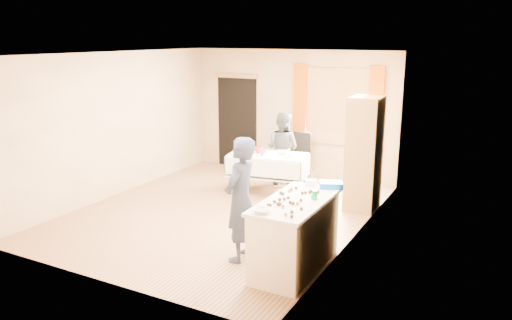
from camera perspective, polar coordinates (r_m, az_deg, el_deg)
The scene contains 29 objects.
floor at distance 8.42m, azimuth -3.76°, elevation -5.99°, with size 4.50×5.50×0.02m, color #9E7047.
ceiling at distance 7.92m, azimuth -4.07°, elevation 12.12°, with size 4.50×5.50×0.02m, color white.
wall_back at distance 10.48m, azimuth 4.10°, elevation 5.39°, with size 4.50×0.02×2.60m, color tan.
wall_front at distance 5.97m, azimuth -18.00°, elevation -1.93°, with size 4.50×0.02×2.60m, color tan.
wall_left at distance 9.44m, azimuth -15.68°, elevation 3.94°, with size 0.02×5.50×2.60m, color tan.
wall_right at distance 7.16m, azimuth 11.65°, elevation 1.07°, with size 0.02×5.50×2.60m, color tan.
window_frame at distance 10.05m, azimuth 9.26°, elevation 6.03°, with size 1.32×0.06×1.52m, color olive.
window_pane at distance 10.04m, azimuth 9.24°, elevation 6.02°, with size 1.20×0.02×1.40m, color white.
curtain_left at distance 10.28m, azimuth 5.04°, elevation 6.33°, with size 0.28×0.06×1.65m, color #A34306.
curtain_right at distance 9.79m, azimuth 13.51°, elevation 5.60°, with size 0.28×0.06×1.65m, color #A34306.
doorway at distance 11.08m, azimuth -2.16°, elevation 4.32°, with size 0.95×0.04×2.00m, color black.
door_lintel at distance 10.93m, azimuth -2.29°, elevation 9.57°, with size 1.05×0.06×0.08m, color olive.
cabinet at distance 8.50m, azimuth 12.25°, elevation 0.70°, with size 0.50×0.60×1.91m, color olive.
counter at distance 6.32m, azimuth 4.47°, elevation -8.50°, with size 0.70×1.47×0.91m.
party_table at distance 9.26m, azimuth 1.35°, elevation -1.15°, with size 1.55×0.98×0.75m.
chair at distance 10.15m, azimuth 4.81°, elevation -0.73°, with size 0.42×0.42×0.97m.
girl at distance 6.44m, azimuth -1.77°, elevation -4.54°, with size 0.41×0.61×1.64m, color #212840.
woman at distance 9.78m, azimuth 3.01°, elevation 1.33°, with size 0.74×0.60×1.44m, color black.
soda_can at distance 6.17m, azimuth 6.72°, elevation -4.00°, with size 0.07×0.07×0.12m, color #06833B.
mixing_bowl at distance 5.71m, azimuth 0.63°, elevation -5.78°, with size 0.22×0.22×0.05m, color white.
foam_block at distance 6.74m, azimuth 6.26°, elevation -2.61°, with size 0.15×0.10×0.08m, color white.
blue_basket at distance 6.69m, azimuth 8.58°, elevation -2.82°, with size 0.30×0.20×0.08m, color blue.
pitcher at distance 9.21m, azimuth -1.40°, elevation 1.43°, with size 0.11×0.11×0.22m, color silver.
cup_red at distance 9.25m, azimuth 0.32°, elevation 1.17°, with size 0.17×0.17×0.12m, color red.
cup_rainbow at distance 9.05m, azimuth 0.77°, elevation 0.90°, with size 0.16×0.16×0.12m, color red.
small_bowl at distance 9.19m, azimuth 3.14°, elevation 0.86°, with size 0.20×0.20×0.06m, color white.
pastry_tray at distance 8.95m, azimuth 4.34°, elevation 0.36°, with size 0.28×0.20×0.02m, color white.
bottle at distance 9.49m, azimuth -1.62°, elevation 1.67°, with size 0.10×0.10×0.18m, color white.
cake_balls at distance 6.11m, azimuth 4.17°, elevation -4.52°, with size 0.51×1.04×0.04m.
Camera 1 is at (4.19, -6.71, 2.87)m, focal length 35.00 mm.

